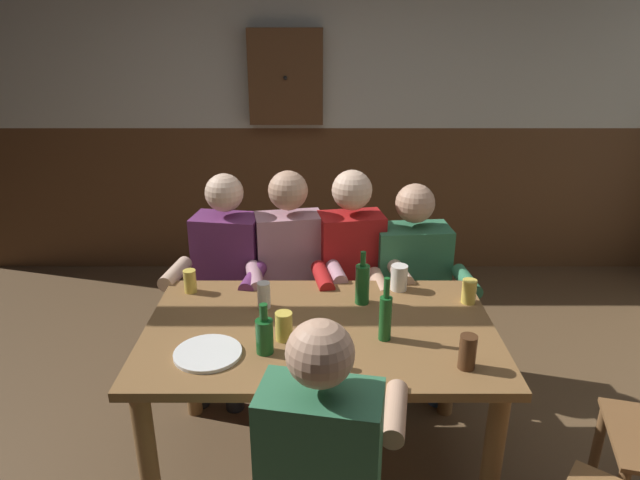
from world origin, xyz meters
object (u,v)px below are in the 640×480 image
object	(u,v)px
dining_table	(320,349)
wall_dart_cabinet	(286,77)
bottle_0	(265,334)
pint_glass_3	(469,291)
person_2	(353,273)
plate_0	(208,353)
pint_glass_5	(264,295)
person_3	(413,278)
bottle_1	(385,316)
pint_glass_2	(284,326)
person_4	(325,458)
bottle_2	(362,283)
pint_glass_4	(190,281)
pint_glass_0	(399,278)
table_candle	(335,359)
person_0	(225,275)
person_1	(292,275)
pint_glass_1	(468,352)

from	to	relation	value
dining_table	wall_dart_cabinet	xyz separation A→B (m)	(-0.26, 2.27, 0.95)
dining_table	bottle_0	xyz separation A→B (m)	(-0.22, -0.20, 0.20)
pint_glass_3	person_2	bearing A→B (deg)	137.81
plate_0	pint_glass_5	size ratio (longest dim) A/B	2.19
dining_table	wall_dart_cabinet	world-z (taller)	wall_dart_cabinet
wall_dart_cabinet	pint_glass_5	bearing A→B (deg)	-90.05
wall_dart_cabinet	dining_table	bearing A→B (deg)	-83.50
person_2	person_3	distance (m)	0.34
person_2	bottle_1	distance (m)	0.82
bottle_0	pint_glass_2	bearing A→B (deg)	54.43
person_4	bottle_0	bearing A→B (deg)	126.08
pint_glass_5	bottle_0	bearing A→B (deg)	-84.34
bottle_2	pint_glass_2	bearing A→B (deg)	-137.01
bottle_1	pint_glass_4	bearing A→B (deg)	154.18
bottle_0	pint_glass_0	world-z (taller)	bottle_0
table_candle	bottle_1	world-z (taller)	bottle_1
bottle_0	pint_glass_4	bearing A→B (deg)	127.48
bottle_2	pint_glass_3	bearing A→B (deg)	0.36
pint_glass_4	bottle_0	bearing A→B (deg)	-52.52
bottle_1	pint_glass_4	world-z (taller)	bottle_1
table_candle	person_2	bearing A→B (deg)	82.84
person_2	bottle_2	xyz separation A→B (m)	(0.01, -0.47, 0.17)
bottle_0	bottle_1	bearing A→B (deg)	11.63
person_2	dining_table	bearing A→B (deg)	65.25
person_0	person_1	xyz separation A→B (m)	(0.37, -0.01, 0.00)
bottle_0	pint_glass_1	xyz separation A→B (m)	(0.79, -0.11, -0.01)
pint_glass_0	wall_dart_cabinet	bearing A→B (deg)	108.89
person_4	pint_glass_2	distance (m)	0.63
person_4	bottle_0	size ratio (longest dim) A/B	5.64
dining_table	pint_glass_3	xyz separation A→B (m)	(0.70, 0.23, 0.17)
dining_table	table_candle	bearing A→B (deg)	-79.38
wall_dart_cabinet	bottle_0	bearing A→B (deg)	-89.16
pint_glass_5	wall_dart_cabinet	world-z (taller)	wall_dart_cabinet
plate_0	bottle_2	world-z (taller)	bottle_2
pint_glass_1	pint_glass_4	bearing A→B (deg)	151.63
pint_glass_2	person_4	bearing A→B (deg)	-74.42
table_candle	wall_dart_cabinet	xyz separation A→B (m)	(-0.32, 2.57, 0.80)
person_4	pint_glass_0	size ratio (longest dim) A/B	9.55
bottle_1	bottle_2	distance (m)	0.33
dining_table	person_4	distance (m)	0.69
person_2	pint_glass_0	distance (m)	0.41
person_1	pint_glass_0	size ratio (longest dim) A/B	9.83
person_0	wall_dart_cabinet	xyz separation A→B (m)	(0.27, 1.57, 0.92)
person_2	person_3	size ratio (longest dim) A/B	1.06
bottle_0	pint_glass_5	distance (m)	0.38
dining_table	pint_glass_5	xyz separation A→B (m)	(-0.26, 0.19, 0.17)
pint_glass_1	pint_glass_3	distance (m)	0.55
bottle_0	bottle_1	world-z (taller)	bottle_1
pint_glass_0	pint_glass_5	xyz separation A→B (m)	(-0.65, -0.19, -0.00)
person_4	pint_glass_1	xyz separation A→B (m)	(0.55, 0.39, 0.16)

